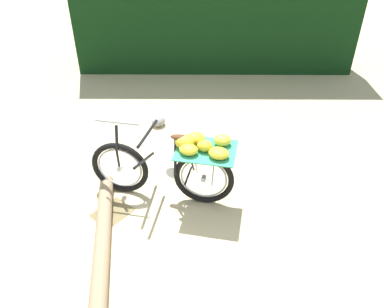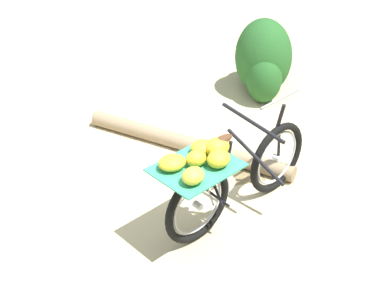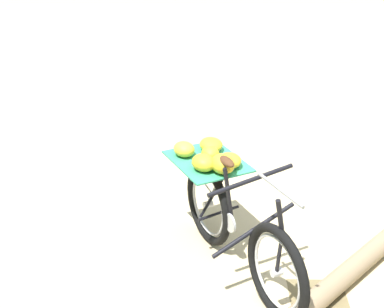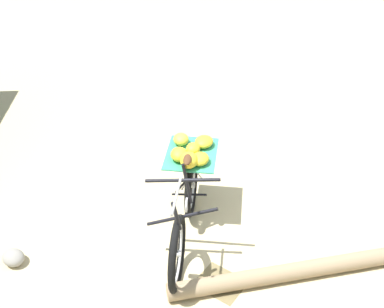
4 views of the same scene
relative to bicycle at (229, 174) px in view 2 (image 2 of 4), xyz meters
The scene contains 5 objects.
ground_plane 0.64m from the bicycle, 153.68° to the right, with size 60.00×60.00×0.00m, color #C6B284.
bicycle is the anchor object (origin of this frame).
fallen_log 1.27m from the bicycle, behind, with size 0.17×0.17×2.42m, color #937A5B.
shrub_cluster 2.59m from the bicycle, 152.61° to the left, with size 1.01×0.70×0.97m.
leaf_litter_patch 0.93m from the bicycle, 150.68° to the left, with size 0.44×0.36×0.01m, color olive.
Camera 2 is at (4.24, -1.21, 3.50)m, focal length 54.31 mm.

